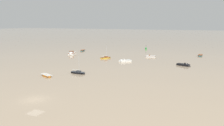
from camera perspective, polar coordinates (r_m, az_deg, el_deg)
ground_plane at (r=44.92m, az=-18.27°, el=-8.43°), size 800.00×800.00×0.00m
rowboat_moored_0 at (r=103.43m, az=20.66°, el=1.74°), size 1.70×4.64×0.73m
sailboat_moored_0 at (r=64.13m, az=-8.28°, el=-2.38°), size 4.62×1.55×5.13m
rowboat_moored_2 at (r=62.69m, az=-15.63°, el=-2.96°), size 4.53×3.11×0.68m
rowboat_moored_3 at (r=114.47m, az=-7.14°, el=3.03°), size 2.65×4.80×0.72m
motorboat_moored_0 at (r=102.32m, az=-9.77°, el=2.24°), size 3.98×6.60×2.37m
sailboat_moored_1 at (r=89.73m, az=-1.58°, el=1.23°), size 3.66×4.77×5.26m
motorboat_moored_1 at (r=78.06m, az=17.34°, el=-0.53°), size 4.89×3.19×1.59m
motorboat_moored_2 at (r=82.60m, az=2.83°, el=0.47°), size 4.55×4.51×1.63m
motorboat_moored_3 at (r=94.80m, az=9.05°, el=1.57°), size 4.58×2.15×1.51m
channel_buoy at (r=121.95m, az=8.25°, el=3.54°), size 0.90×0.90×2.30m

